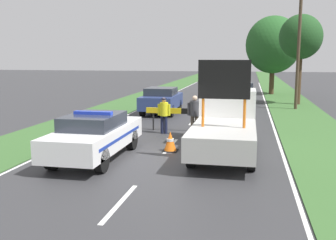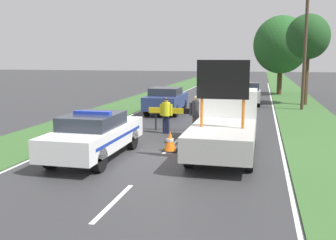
# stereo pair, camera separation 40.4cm
# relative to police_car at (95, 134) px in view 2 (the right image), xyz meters

# --- Properties ---
(ground_plane) EXTENTS (160.00, 160.00, 0.00)m
(ground_plane) POSITION_rel_police_car_xyz_m (2.07, 0.54, -0.80)
(ground_plane) COLOR #333335
(lane_markings) EXTENTS (8.18, 57.57, 0.01)m
(lane_markings) POSITION_rel_police_car_xyz_m (2.07, 11.79, -0.79)
(lane_markings) COLOR silver
(lane_markings) RESTS_ON ground
(grass_verge_left) EXTENTS (3.23, 120.00, 0.03)m
(grass_verge_left) POSITION_rel_police_car_xyz_m (-3.68, 20.54, -0.78)
(grass_verge_left) COLOR #38602D
(grass_verge_left) RESTS_ON ground
(grass_verge_right) EXTENTS (3.23, 120.00, 0.03)m
(grass_verge_right) POSITION_rel_police_car_xyz_m (7.82, 20.54, -0.78)
(grass_verge_right) COLOR #38602D
(grass_verge_right) RESTS_ON ground
(police_car) EXTENTS (1.81, 4.93, 1.59)m
(police_car) POSITION_rel_police_car_xyz_m (0.00, 0.00, 0.00)
(police_car) COLOR white
(police_car) RESTS_ON ground
(work_truck) EXTENTS (2.03, 5.55, 3.24)m
(work_truck) POSITION_rel_police_car_xyz_m (4.14, 1.79, 0.23)
(work_truck) COLOR white
(work_truck) RESTS_ON ground
(road_barrier) EXTENTS (3.25, 0.08, 1.04)m
(road_barrier) POSITION_rel_police_car_xyz_m (1.94, 5.37, 0.06)
(road_barrier) COLOR black
(road_barrier) RESTS_ON ground
(police_officer) EXTENTS (0.57, 0.36, 1.57)m
(police_officer) POSITION_rel_police_car_xyz_m (1.29, 4.66, 0.14)
(police_officer) COLOR #191E38
(police_officer) RESTS_ON ground
(pedestrian_civilian) EXTENTS (0.62, 0.39, 1.72)m
(pedestrian_civilian) POSITION_rel_police_car_xyz_m (2.67, 4.44, 0.21)
(pedestrian_civilian) COLOR brown
(pedestrian_civilian) RESTS_ON ground
(traffic_cone_near_police) EXTENTS (0.44, 0.44, 0.61)m
(traffic_cone_near_police) POSITION_rel_police_car_xyz_m (-0.81, 3.38, -0.50)
(traffic_cone_near_police) COLOR black
(traffic_cone_near_police) RESTS_ON ground
(traffic_cone_centre_front) EXTENTS (0.52, 0.52, 0.71)m
(traffic_cone_centre_front) POSITION_rel_police_car_xyz_m (2.21, 1.51, -0.44)
(traffic_cone_centre_front) COLOR black
(traffic_cone_centre_front) RESTS_ON ground
(traffic_cone_near_truck) EXTENTS (0.36, 0.36, 0.50)m
(traffic_cone_near_truck) POSITION_rel_police_car_xyz_m (3.93, 5.42, -0.55)
(traffic_cone_near_truck) COLOR black
(traffic_cone_near_truck) RESTS_ON ground
(queued_car_hatch_blue) EXTENTS (1.89, 4.01, 1.55)m
(queued_car_hatch_blue) POSITION_rel_police_car_xyz_m (-0.17, 10.64, 0.02)
(queued_car_hatch_blue) COLOR navy
(queued_car_hatch_blue) RESTS_ON ground
(queued_car_sedan_silver) EXTENTS (1.77, 3.95, 1.57)m
(queued_car_sedan_silver) POSITION_rel_police_car_xyz_m (4.37, 16.25, 0.01)
(queued_car_sedan_silver) COLOR #B2B2B7
(queued_car_sedan_silver) RESTS_ON ground
(roadside_tree_near_left) EXTENTS (2.93, 2.93, 6.23)m
(roadside_tree_near_left) POSITION_rel_police_car_xyz_m (8.27, 16.99, 3.84)
(roadside_tree_near_left) COLOR #42301E
(roadside_tree_near_left) RESTS_ON ground
(roadside_tree_near_right) EXTENTS (4.77, 4.77, 6.90)m
(roadside_tree_near_right) POSITION_rel_police_car_xyz_m (6.84, 24.42, 3.58)
(roadside_tree_near_right) COLOR #42301E
(roadside_tree_near_right) RESTS_ON ground
(utility_pole) EXTENTS (1.20, 0.20, 8.06)m
(utility_pole) POSITION_rel_police_car_xyz_m (7.85, 14.21, 3.35)
(utility_pole) COLOR #473828
(utility_pole) RESTS_ON ground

